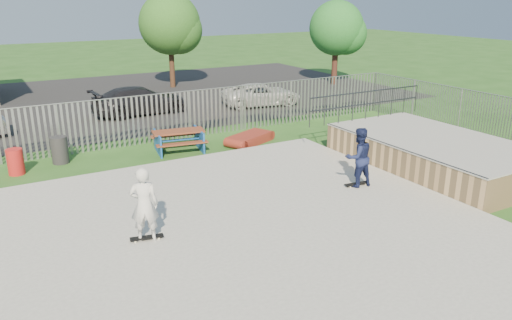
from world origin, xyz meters
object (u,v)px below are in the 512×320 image
skater_navy (358,157)px  skater_white (144,204)px  car_dark (140,100)px  picnic_table (179,141)px  tree_right (336,28)px  funbox (250,139)px  car_white (262,94)px  trash_bin_red (15,162)px  tree_mid (170,24)px  trash_bin_grey (60,150)px

skater_navy → skater_white: same height
skater_navy → car_dark: bearing=-72.0°
picnic_table → tree_right: tree_right is taller
funbox → car_white: bearing=31.8°
trash_bin_red → car_white: (12.85, 5.44, 0.18)m
trash_bin_red → car_white: size_ratio=0.21×
tree_right → tree_mid: bearing=156.5°
skater_white → funbox: bearing=-113.4°
picnic_table → tree_mid: size_ratio=0.37×
car_dark → tree_right: (14.24, 2.28, 3.00)m
trash_bin_grey → skater_navy: bearing=-44.4°
trash_bin_red → picnic_table: bearing=-2.5°
skater_white → tree_mid: bearing=-90.8°
picnic_table → trash_bin_grey: 4.34m
tree_mid → car_dark: bearing=-122.8°
trash_bin_red → skater_navy: 11.39m
trash_bin_grey → skater_white: bearing=-84.6°
picnic_table → car_white: size_ratio=0.51×
tree_mid → tree_right: 10.89m
picnic_table → tree_mid: tree_mid is taller
funbox → car_dark: (-2.29, 7.37, 0.53)m
car_white → skater_white: (-10.61, -12.58, 0.46)m
picnic_table → skater_navy: size_ratio=1.19×
trash_bin_red → skater_white: 7.51m
skater_white → trash_bin_red: bearing=-51.0°
picnic_table → trash_bin_red: size_ratio=2.48×
trash_bin_grey → tree_right: tree_right is taller
trash_bin_grey → trash_bin_red: bearing=-161.2°
car_dark → car_white: size_ratio=1.11×
tree_mid → trash_bin_grey: bearing=-125.6°
car_dark → skater_navy: 13.84m
funbox → skater_navy: skater_navy is taller
picnic_table → car_white: (7.07, 5.69, 0.20)m
picnic_table → funbox: 2.97m
car_dark → tree_mid: 8.55m
tree_mid → skater_white: 22.34m
trash_bin_grey → skater_white: skater_white is taller
trash_bin_red → tree_mid: 17.45m
car_white → car_dark: bearing=89.0°
tree_mid → skater_white: tree_mid is taller
trash_bin_red → trash_bin_grey: 1.59m
trash_bin_grey → picnic_table: bearing=-10.1°
skater_white → car_white: bearing=-108.6°
tree_right → skater_white: tree_right is taller
skater_white → picnic_table: bearing=-95.6°
picnic_table → tree_mid: (4.90, 13.57, 3.64)m
funbox → car_white: size_ratio=0.49×
tree_mid → tree_right: (9.98, -4.35, -0.34)m
trash_bin_red → car_white: 13.95m
trash_bin_red → tree_right: 22.76m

